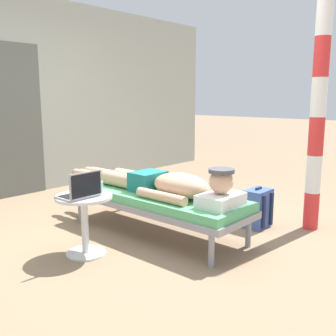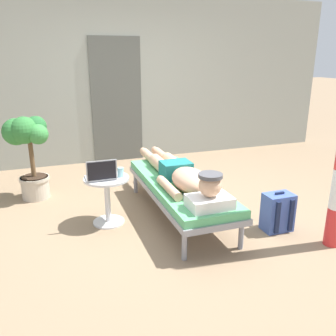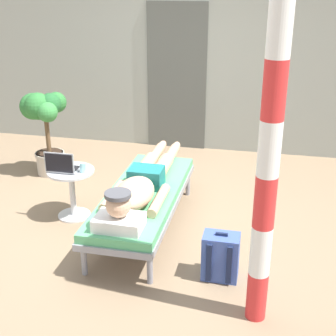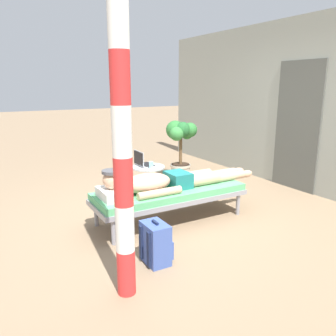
{
  "view_description": "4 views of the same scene",
  "coord_description": "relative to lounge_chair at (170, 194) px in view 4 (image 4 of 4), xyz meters",
  "views": [
    {
      "loc": [
        -2.6,
        -2.66,
        1.35
      ],
      "look_at": [
        0.35,
        -0.04,
        0.62
      ],
      "focal_mm": 41.91,
      "sensor_mm": 36.0,
      "label": 1
    },
    {
      "loc": [
        -1.24,
        -3.55,
        1.76
      ],
      "look_at": [
        -0.05,
        -0.18,
        0.62
      ],
      "focal_mm": 38.01,
      "sensor_mm": 36.0,
      "label": 2
    },
    {
      "loc": [
        1.26,
        -4.12,
        2.38
      ],
      "look_at": [
        0.33,
        0.03,
        0.63
      ],
      "focal_mm": 50.64,
      "sensor_mm": 36.0,
      "label": 3
    },
    {
      "loc": [
        3.59,
        -2.13,
        1.67
      ],
      "look_at": [
        0.12,
        -0.13,
        0.69
      ],
      "focal_mm": 36.32,
      "sensor_mm": 36.0,
      "label": 4
    }
  ],
  "objects": [
    {
      "name": "house_wall_back",
      "position": [
        0.0,
        2.56,
        1.0
      ],
      "size": [
        7.6,
        0.2,
        2.7
      ],
      "primitive_type": "cube",
      "color": "#999E93",
      "rests_on": "ground"
    },
    {
      "name": "house_door_panel",
      "position": [
        -0.18,
        2.45,
        0.67
      ],
      "size": [
        0.84,
        0.03,
        2.04
      ],
      "primitive_type": "cube",
      "color": "#545651",
      "rests_on": "ground"
    },
    {
      "name": "backpack",
      "position": [
        0.84,
        -0.65,
        -0.15
      ],
      "size": [
        0.3,
        0.26,
        0.42
      ],
      "color": "#3F59A5",
      "rests_on": "ground"
    },
    {
      "name": "laptop",
      "position": [
        -0.85,
        0.04,
        0.24
      ],
      "size": [
        0.31,
        0.24,
        0.23
      ],
      "color": "#A5A8AD",
      "rests_on": "side_table"
    },
    {
      "name": "potted_plant",
      "position": [
        -1.55,
        1.1,
        0.37
      ],
      "size": [
        0.53,
        0.53,
        1.06
      ],
      "color": "#BFB29E",
      "rests_on": "ground"
    },
    {
      "name": "person_reclining",
      "position": [
        0.0,
        -0.08,
        0.17
      ],
      "size": [
        0.53,
        2.17,
        0.33
      ],
      "color": "white",
      "rests_on": "lounge_chair"
    },
    {
      "name": "porch_post",
      "position": [
        1.16,
        -1.09,
        0.99
      ],
      "size": [
        0.15,
        0.15,
        2.67
      ],
      "color": "red",
      "rests_on": "ground"
    },
    {
      "name": "lounge_chair",
      "position": [
        0.0,
        0.0,
        0.0
      ],
      "size": [
        0.67,
        1.93,
        0.42
      ],
      "color": "gray",
      "rests_on": "ground"
    },
    {
      "name": "side_table",
      "position": [
        -0.79,
        0.09,
        0.01
      ],
      "size": [
        0.48,
        0.48,
        0.52
      ],
      "color": "silver",
      "rests_on": "ground"
    },
    {
      "name": "drink_glass",
      "position": [
        -0.64,
        0.07,
        0.23
      ],
      "size": [
        0.06,
        0.06,
        0.1
      ],
      "primitive_type": "cylinder",
      "color": "#99D8E5",
      "rests_on": "side_table"
    },
    {
      "name": "ground_plane",
      "position": [
        -0.11,
        0.1,
        -0.35
      ],
      "size": [
        40.0,
        40.0,
        0.0
      ],
      "primitive_type": "plane",
      "color": "#8C7256"
    }
  ]
}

